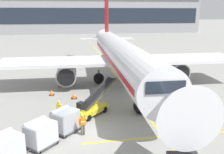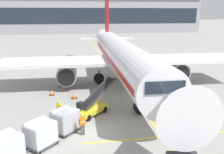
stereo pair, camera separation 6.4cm
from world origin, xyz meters
TOP-DOWN VIEW (x-y plane):
  - ground_plane at (0.00, 0.00)m, footprint 600.00×600.00m
  - parked_airplane at (5.30, 13.11)m, footprint 30.99×41.08m
  - belt_loader at (0.56, 3.89)m, footprint 4.64×4.71m
  - baggage_cart_lead at (-1.92, 0.58)m, footprint 2.53×2.55m
  - baggage_cart_second at (-3.60, -1.39)m, footprint 2.53×2.55m
  - baggage_cart_third at (-5.59, -3.03)m, footprint 2.53×2.55m
  - ground_crew_by_loader at (-2.45, 3.11)m, footprint 0.49×0.41m
  - ground_crew_by_carts at (-1.96, 0.27)m, footprint 0.55×0.34m
  - ground_crew_marshaller at (-0.57, -0.20)m, footprint 0.56×0.32m
  - safety_cone_engine_keepout at (-3.54, 10.14)m, footprint 0.57×0.57m
  - safety_cone_wingtip at (-2.63, 13.47)m, footprint 0.61×0.61m
  - safety_cone_nose_mark at (-1.03, 8.52)m, footprint 0.62×0.62m
  - apron_guidance_line_lead_in at (5.48, 12.40)m, footprint 0.20×110.00m
  - apron_guidance_line_stop_bar at (5.28, -1.56)m, footprint 12.00×0.20m
  - terminal_building at (-2.04, 103.74)m, footprint 122.26×21.53m

SIDE VIEW (x-z plane):
  - ground_plane at x=0.00m, z-range 0.00..0.00m
  - apron_guidance_line_lead_in at x=5.48m, z-range 0.00..0.01m
  - apron_guidance_line_stop_bar at x=5.28m, z-range 0.00..0.01m
  - safety_cone_engine_keepout at x=-3.54m, z-range -0.01..0.63m
  - safety_cone_wingtip at x=-2.63m, z-range -0.01..0.68m
  - safety_cone_nose_mark at x=-1.03m, z-range -0.01..0.69m
  - belt_loader at x=0.56m, z-range -0.59..2.29m
  - ground_crew_by_loader at x=-2.45m, z-range 0.13..1.87m
  - ground_crew_by_carts at x=-1.96m, z-range 0.13..1.87m
  - ground_crew_marshaller at x=-0.57m, z-range 0.13..1.87m
  - baggage_cart_lead at x=-1.92m, z-range 0.04..1.96m
  - baggage_cart_second at x=-3.60m, z-range 0.04..1.96m
  - baggage_cart_third at x=-5.59m, z-range 0.04..1.96m
  - parked_airplane at x=5.30m, z-range -3.20..10.66m
  - terminal_building at x=-2.04m, z-range -0.05..15.41m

